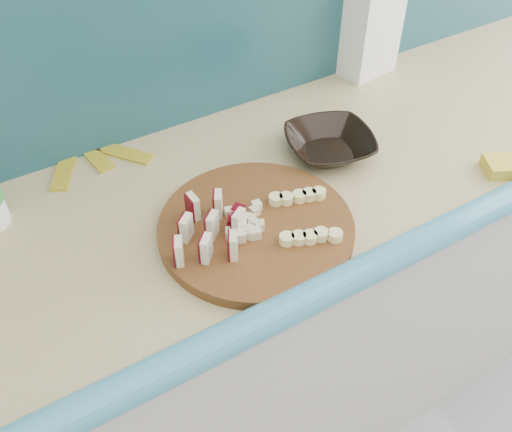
{
  "coord_description": "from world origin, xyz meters",
  "views": [
    {
      "loc": [
        -0.54,
        0.73,
        1.67
      ],
      "look_at": [
        -0.15,
        1.38,
        0.95
      ],
      "focal_mm": 40.0,
      "sensor_mm": 36.0,
      "label": 1
    }
  ],
  "objects": [
    {
      "name": "brown_bowl",
      "position": [
        0.11,
        1.51,
        0.93
      ],
      "size": [
        0.23,
        0.23,
        0.05
      ],
      "primitive_type": "imported",
      "rotation": [
        0.0,
        0.0,
        -0.28
      ],
      "color": "black",
      "rests_on": "kitchen_counter"
    },
    {
      "name": "sponge",
      "position": [
        0.4,
        1.27,
        0.92
      ],
      "size": [
        0.11,
        0.1,
        0.03
      ],
      "primitive_type": "cube",
      "rotation": [
        0.0,
        0.0,
        -0.47
      ],
      "color": "yellow",
      "rests_on": "kitchen_counter"
    },
    {
      "name": "banana_peel",
      "position": [
        -0.34,
        1.76,
        0.91
      ],
      "size": [
        0.23,
        0.19,
        0.01
      ],
      "rotation": [
        0.0,
        0.0,
        -0.06
      ],
      "color": "yellow",
      "rests_on": "kitchen_counter"
    },
    {
      "name": "apple_wedges",
      "position": [
        -0.24,
        1.39,
        0.96
      ],
      "size": [
        0.15,
        0.16,
        0.05
      ],
      "color": "beige",
      "rests_on": "cutting_board"
    },
    {
      "name": "apple_chunks",
      "position": [
        -0.17,
        1.39,
        0.94
      ],
      "size": [
        0.06,
        0.06,
        0.02
      ],
      "color": "beige",
      "rests_on": "cutting_board"
    },
    {
      "name": "kitchen_counter",
      "position": [
        0.1,
        1.5,
        0.46
      ],
      "size": [
        2.2,
        0.63,
        0.91
      ],
      "color": "beige",
      "rests_on": "ground"
    },
    {
      "name": "flour_bag",
      "position": [
        0.41,
        1.76,
        1.03
      ],
      "size": [
        0.15,
        0.12,
        0.24
      ],
      "primitive_type": "cube",
      "rotation": [
        0.0,
        0.0,
        0.15
      ],
      "color": "white",
      "rests_on": "kitchen_counter"
    },
    {
      "name": "cutting_board",
      "position": [
        -0.15,
        1.38,
        0.92
      ],
      "size": [
        0.48,
        0.48,
        0.02
      ],
      "primitive_type": "cylinder",
      "rotation": [
        0.0,
        0.0,
        -0.4
      ],
      "color": "#4D2B10",
      "rests_on": "kitchen_counter"
    },
    {
      "name": "banana_slices",
      "position": [
        -0.07,
        1.35,
        0.94
      ],
      "size": [
        0.15,
        0.16,
        0.02
      ],
      "color": "#EFE692",
      "rests_on": "cutting_board"
    }
  ]
}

